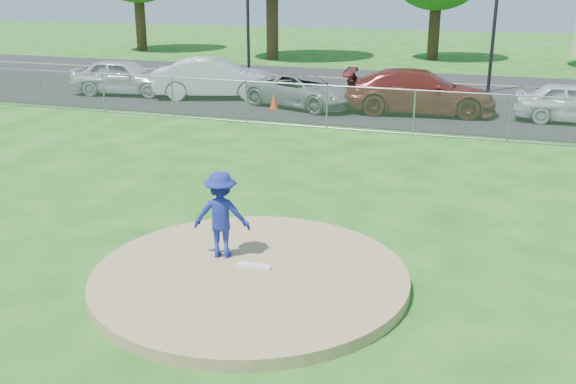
% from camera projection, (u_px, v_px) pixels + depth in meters
% --- Properties ---
extents(ground, '(120.00, 120.00, 0.00)m').
position_uv_depth(ground, '(371.00, 146.00, 19.98)').
color(ground, '#185312').
rests_on(ground, ground).
extents(pitchers_mound, '(5.40, 5.40, 0.20)m').
position_uv_depth(pitchers_mound, '(250.00, 277.00, 10.96)').
color(pitchers_mound, '#977C53').
rests_on(pitchers_mound, ground).
extents(pitching_rubber, '(0.60, 0.15, 0.04)m').
position_uv_depth(pitching_rubber, '(254.00, 265.00, 11.11)').
color(pitching_rubber, white).
rests_on(pitching_rubber, pitchers_mound).
extents(chain_link_fence, '(40.00, 0.06, 1.50)m').
position_uv_depth(chain_link_fence, '(384.00, 111.00, 21.54)').
color(chain_link_fence, gray).
rests_on(chain_link_fence, ground).
extents(parking_lot, '(50.00, 8.00, 0.01)m').
position_uv_depth(parking_lot, '(404.00, 109.00, 25.82)').
color(parking_lot, black).
rests_on(parking_lot, ground).
extents(street, '(60.00, 7.00, 0.01)m').
position_uv_depth(street, '(428.00, 82.00, 32.55)').
color(street, black).
rests_on(street, ground).
extents(traffic_signal_left, '(1.28, 0.20, 5.60)m').
position_uv_depth(traffic_signal_left, '(252.00, 13.00, 32.40)').
color(traffic_signal_left, black).
rests_on(traffic_signal_left, ground).
extents(pitcher, '(1.12, 0.79, 1.57)m').
position_uv_depth(pitcher, '(221.00, 215.00, 11.32)').
color(pitcher, navy).
rests_on(pitcher, pitchers_mound).
extents(traffic_cone, '(0.34, 0.34, 0.66)m').
position_uv_depth(traffic_cone, '(274.00, 101.00, 25.65)').
color(traffic_cone, '#E6420C').
rests_on(traffic_cone, parking_lot).
extents(parked_car_silver, '(4.87, 2.48, 1.59)m').
position_uv_depth(parked_car_silver, '(124.00, 77.00, 28.77)').
color(parked_car_silver, silver).
rests_on(parked_car_silver, parking_lot).
extents(parked_car_white, '(5.53, 3.44, 1.72)m').
position_uv_depth(parked_car_white, '(215.00, 78.00, 27.92)').
color(parked_car_white, silver).
rests_on(parked_car_white, parking_lot).
extents(parked_car_gray, '(5.25, 3.69, 1.33)m').
position_uv_depth(parked_car_gray, '(303.00, 91.00, 25.93)').
color(parked_car_gray, gray).
rests_on(parked_car_gray, parking_lot).
extents(parked_car_darkred, '(6.01, 3.00, 1.68)m').
position_uv_depth(parked_car_darkred, '(419.00, 92.00, 24.68)').
color(parked_car_darkred, maroon).
rests_on(parked_car_darkred, parking_lot).
extents(parked_car_pearl, '(4.28, 1.83, 1.44)m').
position_uv_depth(parked_car_pearl, '(576.00, 103.00, 23.04)').
color(parked_car_pearl, silver).
rests_on(parked_car_pearl, parking_lot).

